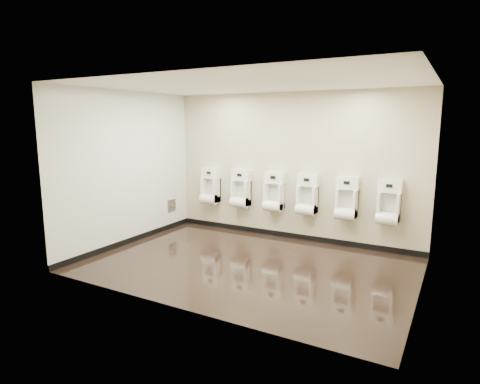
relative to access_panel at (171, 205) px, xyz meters
The scene contains 16 objects.
ground 2.80m from the access_panel, 25.81° to the right, with size 5.00×3.50×0.00m, color black.
ceiling 3.59m from the access_panel, 25.81° to the right, with size 5.00×3.50×0.00m, color white.
back_wall 2.70m from the access_panel, 12.50° to the left, with size 5.00×0.02×2.80m, color #C0B798.
front_wall 3.96m from the access_panel, 49.93° to the right, with size 5.00×0.02×2.80m, color #C0B798.
left_wall 1.50m from the access_panel, 90.87° to the right, with size 0.02×3.50×2.80m, color #C0B798.
right_wall 5.20m from the access_panel, 13.54° to the right, with size 0.02×3.50×2.80m, color #C0B798.
tile_overlay_left 1.50m from the access_panel, 90.63° to the right, with size 0.01×3.50×2.80m, color white.
skirting_back 2.58m from the access_panel, 12.23° to the left, with size 5.00×0.02×0.10m, color black.
skirting_left 1.28m from the access_panel, 90.30° to the right, with size 0.02×3.50×0.10m, color black.
access_panel is the anchor object (origin of this frame).
urinal_0 0.90m from the access_panel, 30.06° to the left, with size 0.40×0.30×0.75m.
urinal_1 1.55m from the access_panel, 15.96° to the left, with size 0.40×0.30×0.75m.
urinal_2 2.26m from the access_panel, 10.75° to the left, with size 0.40×0.30×0.75m.
urinal_3 2.92m from the access_panel, ahead, with size 0.40×0.30×0.75m.
urinal_4 3.64m from the access_panel, ahead, with size 0.40×0.30×0.75m.
urinal_5 4.34m from the access_panel, ahead, with size 0.40×0.30×0.75m.
Camera 1 is at (2.85, -5.38, 2.24)m, focal length 30.00 mm.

